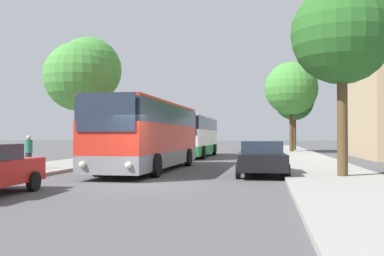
{
  "coord_description": "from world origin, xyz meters",
  "views": [
    {
      "loc": [
        4.27,
        -15.5,
        1.73
      ],
      "look_at": [
        0.04,
        10.31,
        2.18
      ],
      "focal_mm": 42.0,
      "sensor_mm": 36.0,
      "label": 1
    }
  ],
  "objects_px": {
    "tree_left_near": "(89,71)",
    "tree_right_mid": "(294,101)",
    "tree_right_far": "(291,88)",
    "bus_front": "(150,135)",
    "parked_car_right_near": "(261,158)",
    "tree_right_near": "(342,35)",
    "bus_middle": "(193,135)",
    "pedestrian_waiting_near": "(29,152)",
    "tree_left_far": "(78,77)"
  },
  "relations": [
    {
      "from": "parked_car_right_near",
      "to": "pedestrian_waiting_near",
      "type": "distance_m",
      "value": 11.05
    },
    {
      "from": "parked_car_right_near",
      "to": "tree_right_mid",
      "type": "relative_size",
      "value": 0.59
    },
    {
      "from": "tree_left_near",
      "to": "tree_right_mid",
      "type": "xyz_separation_m",
      "value": [
        15.09,
        22.24,
        -0.53
      ]
    },
    {
      "from": "parked_car_right_near",
      "to": "tree_right_near",
      "type": "bearing_deg",
      "value": 158.16
    },
    {
      "from": "tree_right_near",
      "to": "bus_middle",
      "type": "bearing_deg",
      "value": 116.45
    },
    {
      "from": "bus_middle",
      "to": "tree_right_mid",
      "type": "height_order",
      "value": "tree_right_mid"
    },
    {
      "from": "pedestrian_waiting_near",
      "to": "tree_right_near",
      "type": "height_order",
      "value": "tree_right_near"
    },
    {
      "from": "tree_right_mid",
      "to": "tree_right_far",
      "type": "relative_size",
      "value": 0.85
    },
    {
      "from": "parked_car_right_near",
      "to": "tree_left_near",
      "type": "distance_m",
      "value": 15.99
    },
    {
      "from": "tree_right_near",
      "to": "tree_left_near",
      "type": "bearing_deg",
      "value": 144.69
    },
    {
      "from": "bus_front",
      "to": "tree_left_near",
      "type": "relative_size",
      "value": 1.45
    },
    {
      "from": "bus_middle",
      "to": "tree_right_mid",
      "type": "bearing_deg",
      "value": 59.8
    },
    {
      "from": "tree_right_near",
      "to": "tree_right_far",
      "type": "xyz_separation_m",
      "value": [
        -0.38,
        28.21,
        0.81
      ]
    },
    {
      "from": "bus_front",
      "to": "bus_middle",
      "type": "bearing_deg",
      "value": 91.53
    },
    {
      "from": "pedestrian_waiting_near",
      "to": "tree_left_far",
      "type": "bearing_deg",
      "value": 111.76
    },
    {
      "from": "tree_left_far",
      "to": "tree_right_near",
      "type": "xyz_separation_m",
      "value": [
        13.93,
        -6.61,
        0.53
      ]
    },
    {
      "from": "tree_right_mid",
      "to": "tree_right_far",
      "type": "height_order",
      "value": "tree_right_far"
    },
    {
      "from": "bus_middle",
      "to": "tree_left_near",
      "type": "bearing_deg",
      "value": -130.19
    },
    {
      "from": "tree_left_far",
      "to": "tree_right_far",
      "type": "distance_m",
      "value": 25.53
    },
    {
      "from": "parked_car_right_near",
      "to": "tree_right_near",
      "type": "distance_m",
      "value": 5.99
    },
    {
      "from": "parked_car_right_near",
      "to": "tree_left_far",
      "type": "height_order",
      "value": "tree_left_far"
    },
    {
      "from": "parked_car_right_near",
      "to": "tree_right_far",
      "type": "relative_size",
      "value": 0.5
    },
    {
      "from": "tree_left_near",
      "to": "tree_right_mid",
      "type": "height_order",
      "value": "tree_left_near"
    },
    {
      "from": "parked_car_right_near",
      "to": "tree_left_far",
      "type": "relative_size",
      "value": 0.63
    },
    {
      "from": "tree_left_near",
      "to": "pedestrian_waiting_near",
      "type": "bearing_deg",
      "value": -85.63
    },
    {
      "from": "tree_left_near",
      "to": "tree_right_near",
      "type": "distance_m",
      "value": 18.28
    },
    {
      "from": "bus_middle",
      "to": "tree_left_near",
      "type": "xyz_separation_m",
      "value": [
        -6.11,
        -7.12,
        4.42
      ]
    },
    {
      "from": "tree_right_near",
      "to": "tree_right_mid",
      "type": "xyz_separation_m",
      "value": [
        0.18,
        32.8,
        -0.1
      ]
    },
    {
      "from": "bus_front",
      "to": "tree_right_near",
      "type": "bearing_deg",
      "value": -19.45
    },
    {
      "from": "tree_left_far",
      "to": "bus_front",
      "type": "bearing_deg",
      "value": -32.58
    },
    {
      "from": "bus_front",
      "to": "parked_car_right_near",
      "type": "xyz_separation_m",
      "value": [
        5.52,
        -2.15,
        -1.01
      ]
    },
    {
      "from": "bus_middle",
      "to": "tree_right_far",
      "type": "bearing_deg",
      "value": 51.85
    },
    {
      "from": "tree_right_near",
      "to": "tree_right_far",
      "type": "relative_size",
      "value": 0.84
    },
    {
      "from": "parked_car_right_near",
      "to": "tree_right_far",
      "type": "distance_m",
      "value": 27.84
    },
    {
      "from": "bus_front",
      "to": "tree_right_far",
      "type": "xyz_separation_m",
      "value": [
        8.32,
        24.94,
        4.76
      ]
    },
    {
      "from": "parked_car_right_near",
      "to": "tree_right_far",
      "type": "bearing_deg",
      "value": -98.4
    },
    {
      "from": "tree_right_mid",
      "to": "bus_front",
      "type": "bearing_deg",
      "value": -106.73
    },
    {
      "from": "bus_middle",
      "to": "pedestrian_waiting_near",
      "type": "xyz_separation_m",
      "value": [
        -5.43,
        -16.13,
        -0.8
      ]
    },
    {
      "from": "bus_front",
      "to": "parked_car_right_near",
      "type": "relative_size",
      "value": 2.67
    },
    {
      "from": "pedestrian_waiting_near",
      "to": "tree_right_far",
      "type": "height_order",
      "value": "tree_right_far"
    },
    {
      "from": "parked_car_right_near",
      "to": "tree_right_near",
      "type": "height_order",
      "value": "tree_right_near"
    },
    {
      "from": "tree_right_mid",
      "to": "bus_middle",
      "type": "bearing_deg",
      "value": -120.68
    },
    {
      "from": "parked_car_right_near",
      "to": "tree_right_mid",
      "type": "distance_m",
      "value": 32.23
    },
    {
      "from": "pedestrian_waiting_near",
      "to": "tree_right_near",
      "type": "relative_size",
      "value": 0.21
    },
    {
      "from": "tree_left_far",
      "to": "tree_right_far",
      "type": "bearing_deg",
      "value": 57.89
    },
    {
      "from": "parked_car_right_near",
      "to": "tree_right_mid",
      "type": "xyz_separation_m",
      "value": [
        3.36,
        31.69,
        4.85
      ]
    },
    {
      "from": "pedestrian_waiting_near",
      "to": "tree_right_far",
      "type": "distance_m",
      "value": 30.56
    },
    {
      "from": "bus_middle",
      "to": "tree_left_near",
      "type": "height_order",
      "value": "tree_left_near"
    },
    {
      "from": "bus_middle",
      "to": "tree_right_mid",
      "type": "xyz_separation_m",
      "value": [
        8.97,
        15.12,
        3.89
      ]
    },
    {
      "from": "bus_front",
      "to": "pedestrian_waiting_near",
      "type": "xyz_separation_m",
      "value": [
        -5.52,
        -1.72,
        -0.84
      ]
    }
  ]
}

